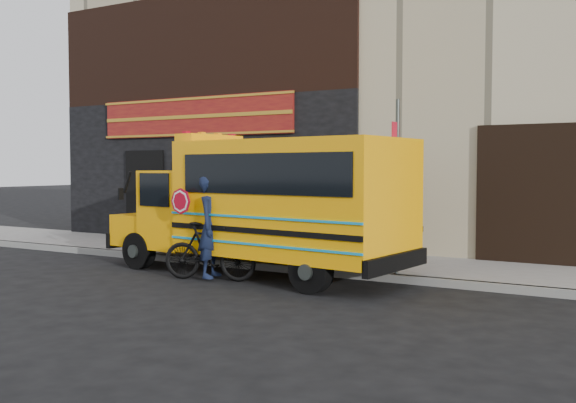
# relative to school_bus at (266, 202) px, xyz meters

# --- Properties ---
(ground) EXTENTS (120.00, 120.00, 0.00)m
(ground) POSITION_rel_school_bus_xyz_m (0.50, -1.97, -1.51)
(ground) COLOR black
(ground) RESTS_ON ground
(curb) EXTENTS (40.00, 0.20, 0.15)m
(curb) POSITION_rel_school_bus_xyz_m (0.50, 0.63, -1.43)
(curb) COLOR gray
(curb) RESTS_ON ground
(sidewalk) EXTENTS (40.00, 3.00, 0.15)m
(sidewalk) POSITION_rel_school_bus_xyz_m (0.50, 2.13, -1.43)
(sidewalk) COLOR #615E5B
(sidewalk) RESTS_ON ground
(building) EXTENTS (20.00, 10.70, 12.00)m
(building) POSITION_rel_school_bus_xyz_m (0.45, 8.48, 4.62)
(building) COLOR #BFB48F
(building) RESTS_ON sidewalk
(school_bus) EXTENTS (7.12, 3.03, 2.92)m
(school_bus) POSITION_rel_school_bus_xyz_m (0.00, 0.00, 0.00)
(school_bus) COLOR black
(school_bus) RESTS_ON ground
(sign_pole) EXTENTS (0.08, 0.31, 3.53)m
(sign_pole) POSITION_rel_school_bus_xyz_m (2.50, 0.75, 0.42)
(sign_pole) COLOR #383E3B
(sign_pole) RESTS_ON ground
(bicycle) EXTENTS (1.98, 0.99, 1.14)m
(bicycle) POSITION_rel_school_bus_xyz_m (-0.71, -0.97, -0.94)
(bicycle) COLOR black
(bicycle) RESTS_ON ground
(cyclist) EXTENTS (0.64, 0.82, 2.01)m
(cyclist) POSITION_rel_school_bus_xyz_m (-0.72, -0.90, -0.50)
(cyclist) COLOR black
(cyclist) RESTS_ON ground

